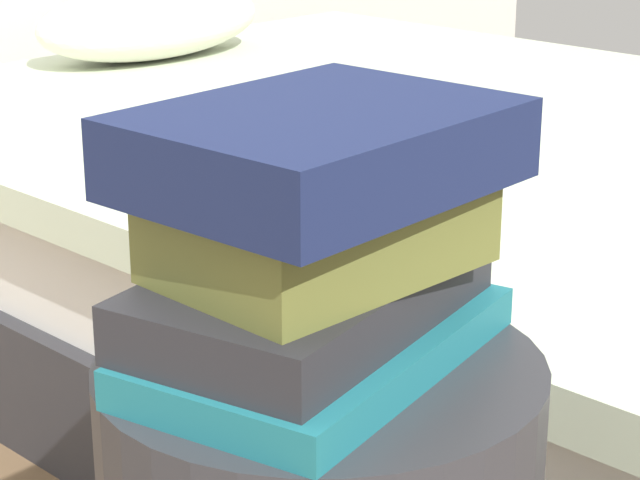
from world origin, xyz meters
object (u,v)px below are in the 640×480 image
object	(u,v)px
bed	(428,237)
book_navy	(322,147)
book_teal	(320,344)
book_charcoal	(311,294)
book_olive	(319,231)

from	to	relation	value
bed	book_navy	bearing A→B (deg)	-144.40
bed	book_teal	size ratio (longest dim) A/B	7.08
book_charcoal	book_olive	xyz separation A→B (m)	(-0.01, -0.01, 0.05)
bed	book_charcoal	xyz separation A→B (m)	(-1.11, -0.67, 0.40)
bed	book_teal	world-z (taller)	bed
book_charcoal	book_olive	world-z (taller)	book_olive
book_teal	book_charcoal	distance (m)	0.04
bed	book_charcoal	distance (m)	1.36
book_charcoal	book_navy	world-z (taller)	book_navy
book_teal	book_charcoal	size ratio (longest dim) A/B	1.04
book_olive	book_charcoal	bearing A→B (deg)	70.14
book_olive	book_navy	xyz separation A→B (m)	(0.00, 0.00, 0.06)
book_teal	book_navy	xyz separation A→B (m)	(0.00, -0.00, 0.15)
book_teal	book_olive	world-z (taller)	book_olive
book_teal	book_olive	distance (m)	0.09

